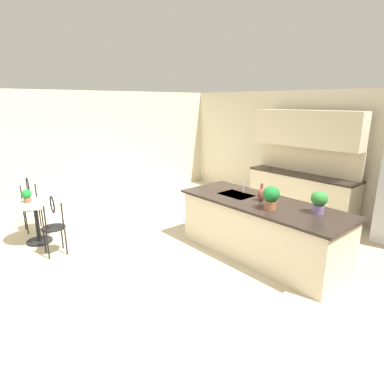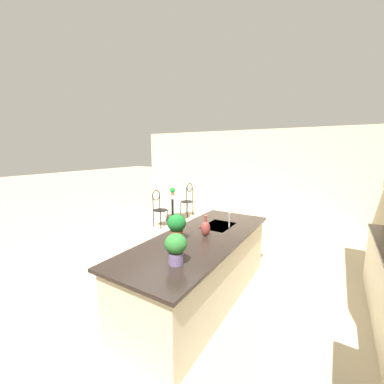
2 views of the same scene
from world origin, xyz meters
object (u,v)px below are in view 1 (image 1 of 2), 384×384
object	(u,v)px
chair_by_island	(31,202)
potted_plant_counter_near	(271,196)
bistro_table	(37,219)
potted_plant_counter_far	(319,201)
potted_plant_on_table	(27,195)
vase_on_counter	(261,194)
chair_near_window	(53,222)

from	to	relation	value
chair_by_island	potted_plant_counter_near	xyz separation A→B (m)	(3.91, 2.30, 0.55)
chair_by_island	potted_plant_counter_near	world-z (taller)	potted_plant_counter_near
bistro_table	potted_plant_counter_far	xyz separation A→B (m)	(3.76, 2.78, 0.66)
chair_by_island	potted_plant_on_table	xyz separation A→B (m)	(0.59, -0.18, 0.30)
vase_on_counter	potted_plant_counter_near	bearing A→B (deg)	-34.51
bistro_table	potted_plant_counter_near	distance (m)	4.07
chair_by_island	vase_on_counter	world-z (taller)	vase_on_counter
bistro_table	chair_by_island	xyz separation A→B (m)	(-0.70, 0.10, 0.13)
potted_plant_on_table	vase_on_counter	world-z (taller)	vase_on_counter
chair_by_island	potted_plant_on_table	world-z (taller)	chair_by_island
chair_by_island	vase_on_counter	distance (m)	4.40
potted_plant_counter_far	bistro_table	bearing A→B (deg)	-143.54
chair_by_island	potted_plant_counter_far	bearing A→B (deg)	30.94
potted_plant_on_table	potted_plant_counter_near	size ratio (longest dim) A/B	0.67
chair_by_island	vase_on_counter	bearing A→B (deg)	35.51
potted_plant_on_table	potted_plant_counter_far	distance (m)	4.82
chair_near_window	potted_plant_counter_near	distance (m)	3.46
bistro_table	potted_plant_on_table	world-z (taller)	potted_plant_on_table
vase_on_counter	chair_near_window	bearing A→B (deg)	-129.67
vase_on_counter	potted_plant_on_table	bearing A→B (deg)	-137.53
chair_by_island	potted_plant_counter_far	world-z (taller)	potted_plant_counter_far
chair_near_window	potted_plant_counter_near	bearing A→B (deg)	43.21
bistro_table	potted_plant_counter_near	xyz separation A→B (m)	(3.21, 2.41, 0.67)
potted_plant_counter_far	potted_plant_counter_near	bearing A→B (deg)	-145.80
chair_near_window	potted_plant_counter_far	size ratio (longest dim) A/B	3.17
bistro_table	chair_by_island	size ratio (longest dim) A/B	0.77
potted_plant_counter_far	vase_on_counter	distance (m)	0.91
vase_on_counter	bistro_table	bearing A→B (deg)	-137.25
chair_near_window	vase_on_counter	size ratio (longest dim) A/B	3.62
chair_near_window	potted_plant_counter_near	xyz separation A→B (m)	(2.49, 2.34, 0.55)
chair_near_window	chair_by_island	size ratio (longest dim) A/B	1.00
bistro_table	potted_plant_counter_far	size ratio (longest dim) A/B	2.44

